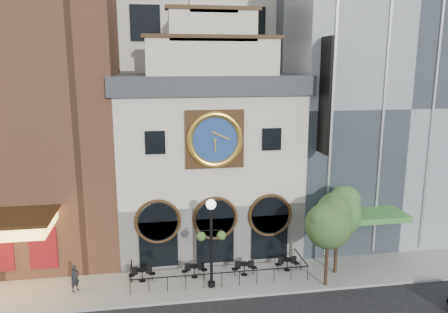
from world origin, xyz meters
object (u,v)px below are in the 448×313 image
bistro_0 (142,274)px  bistro_3 (287,264)px  pedestrian (75,278)px  tree_right (339,211)px  bistro_1 (194,270)px  lamppost (211,234)px  tree_left (329,222)px  bistro_2 (244,268)px

bistro_0 → bistro_3: bearing=-0.4°
pedestrian → tree_right: bearing=-50.5°
bistro_1 → lamppost: size_ratio=0.29×
lamppost → bistro_3: bearing=16.5°
bistro_1 → tree_right: (8.87, -0.75, 3.62)m
tree_left → bistro_1: bearing=164.2°
bistro_3 → bistro_1: bearing=179.6°
lamppost → tree_right: tree_right is taller
bistro_3 → lamppost: 5.93m
bistro_1 → tree_left: tree_left is taller
bistro_1 → bistro_3: 5.92m
lamppost → tree_left: 6.85m
bistro_1 → pedestrian: pedestrian is taller
bistro_0 → bistro_3: 9.10m
bistro_2 → tree_left: (4.56, -1.97, 3.51)m
lamppost → bistro_0: bearing=164.5°
bistro_1 → bistro_2: same height
pedestrian → tree_right: size_ratio=0.29×
bistro_0 → tree_right: tree_right is taller
bistro_1 → bistro_3: bearing=-0.4°
bistro_1 → bistro_2: bearing=-3.7°
tree_left → bistro_3: bearing=129.1°
bistro_1 → tree_left: 8.69m
tree_left → bistro_2: bearing=156.6°
pedestrian → bistro_1: bearing=-45.3°
tree_left → tree_right: tree_right is taller
bistro_2 → lamppost: 3.78m
bistro_0 → bistro_3: size_ratio=1.00×
bistro_2 → tree_right: size_ratio=0.28×
bistro_0 → lamppost: lamppost is taller
tree_right → tree_left: bearing=-130.6°
bistro_3 → tree_left: 4.45m
bistro_2 → pedestrian: bearing=-178.0°
bistro_0 → bistro_3: same height
lamppost → bistro_2: bearing=28.8°
bistro_0 → lamppost: 5.15m
pedestrian → bistro_2: bearing=-47.8°
bistro_3 → pedestrian: 12.90m
bistro_1 → bistro_2: size_ratio=1.00×
bistro_2 → bistro_3: same height
pedestrian → tree_left: size_ratio=0.30×
bistro_1 → tree_right: 9.61m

